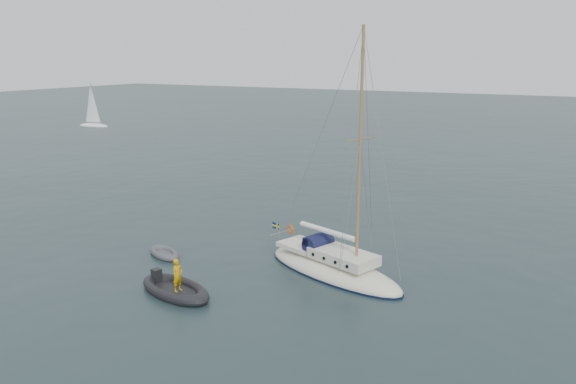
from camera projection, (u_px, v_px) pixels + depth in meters
The scene contains 5 objects.
ground at pixel (280, 283), 27.43m from camera, with size 300.00×300.00×0.00m, color black.
sailboat at pixel (334, 256), 28.38m from camera, with size 8.94×2.68×12.73m.
dinghy at pixel (164, 253), 31.11m from camera, with size 2.63×1.19×0.38m.
rib at pixel (175, 288), 26.14m from camera, with size 4.34×1.97×1.80m.
distant_yacht_a at pixel (92, 107), 87.65m from camera, with size 5.41×2.88×7.16m.
Camera 1 is at (12.52, -22.33, 10.82)m, focal length 35.00 mm.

